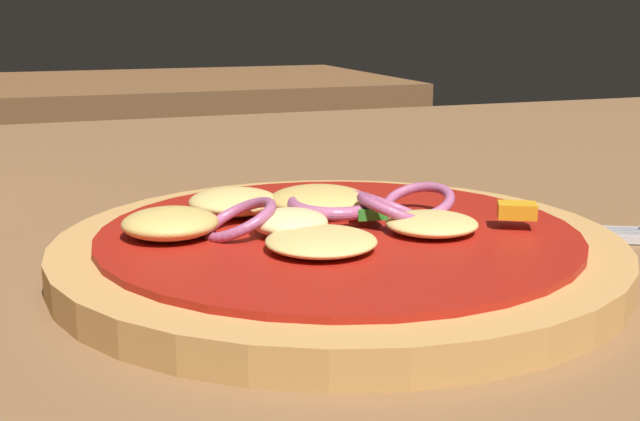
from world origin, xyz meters
name	(u,v)px	position (x,y,z in m)	size (l,w,h in m)	color
dining_table	(321,307)	(0.00, 0.00, 0.02)	(1.25, 1.06, 0.03)	brown
pizza	(332,244)	(0.01, 0.00, 0.04)	(0.24, 0.24, 0.03)	tan
background_table	(139,90)	(0.07, 1.03, 0.02)	(0.80, 0.47, 0.03)	brown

